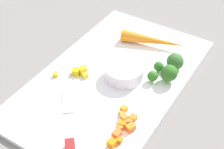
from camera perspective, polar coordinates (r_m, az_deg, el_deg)
The scene contains 24 objects.
ground_plane at distance 0.85m, azimuth 0.00°, elevation -1.11°, with size 4.00×4.00×0.00m, color slate.
cutting_board at distance 0.85m, azimuth 0.00°, elevation -0.81°, with size 0.55×0.33×0.01m, color white.
prep_bowl at distance 0.83m, azimuth 2.03°, elevation 0.44°, with size 0.09×0.09×0.03m, color white.
chef_knife at distance 0.72m, azimuth -7.16°, elevation -9.37°, with size 0.26×0.23×0.02m.
whole_carrot at distance 0.94m, azimuth 6.97°, elevation 5.65°, with size 0.03×0.03×0.18m, color orange.
carrot_dice_0 at distance 0.73m, azimuth 3.12°, elevation -8.82°, with size 0.02×0.01×0.01m, color orange.
carrot_dice_1 at distance 0.74m, azimuth 2.05°, elevation -7.27°, with size 0.01×0.02×0.01m, color orange.
carrot_dice_2 at distance 0.71m, azimuth 1.13°, elevation -10.84°, with size 0.01×0.01×0.01m, color orange.
carrot_dice_3 at distance 0.73m, azimuth 1.75°, elevation -8.20°, with size 0.02×0.02×0.01m, color orange.
carrot_dice_4 at distance 0.74m, azimuth 2.74°, elevation -7.77°, with size 0.02×0.02×0.01m, color orange.
carrot_dice_5 at distance 0.75m, azimuth 1.78°, elevation -6.69°, with size 0.01×0.01×0.01m, color orange.
carrot_dice_6 at distance 0.73m, azimuth 1.34°, elevation -8.93°, with size 0.01×0.01×0.01m, color orange.
carrot_dice_7 at distance 0.76m, azimuth 1.97°, elevation -5.77°, with size 0.01×0.01×0.01m, color orange.
carrot_dice_8 at distance 0.70m, azimuth -0.03°, elevation -11.41°, with size 0.02×0.02×0.02m, color orange.
carrot_dice_9 at distance 0.74m, azimuth 3.50°, elevation -7.28°, with size 0.02×0.01×0.01m, color orange.
carrot_dice_10 at distance 0.71m, azimuth 0.80°, elevation -9.97°, with size 0.01×0.02×0.02m, color orange.
pepper_dice_0 at distance 0.85m, azimuth -6.06°, elevation 0.47°, with size 0.02×0.02×0.02m, color yellow.
pepper_dice_1 at distance 0.85m, azimuth -4.59°, elevation -0.09°, with size 0.02×0.01×0.01m, color yellow.
pepper_dice_2 at distance 0.85m, azimuth -4.96°, elevation 0.69°, with size 0.02×0.02×0.02m, color yellow.
pepper_dice_3 at distance 0.86m, azimuth -9.39°, elevation 0.05°, with size 0.01×0.01×0.01m, color yellow.
broccoli_floret_0 at distance 0.83m, azimuth 6.78°, elevation -0.28°, with size 0.03×0.03×0.03m.
broccoli_floret_1 at distance 0.86m, azimuth 7.79°, elevation 1.31°, with size 0.03×0.03×0.03m.
broccoli_floret_2 at distance 0.83m, azimuth 9.54°, elevation 0.22°, with size 0.04×0.04×0.05m.
broccoli_floret_3 at distance 0.87m, azimuth 10.50°, elevation 2.13°, with size 0.04×0.04×0.04m.
Camera 1 is at (-0.53, -0.33, 0.58)m, focal length 54.73 mm.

